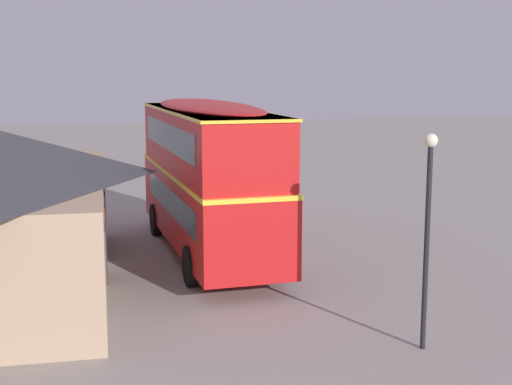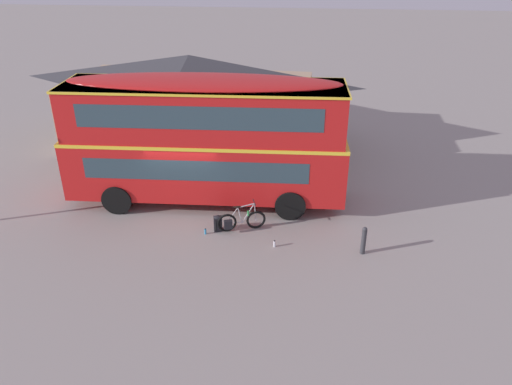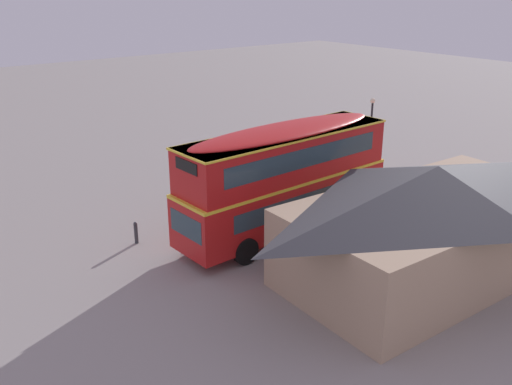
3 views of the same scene
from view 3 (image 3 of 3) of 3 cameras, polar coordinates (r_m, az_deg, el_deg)
ground_plane at (r=25.92m, az=2.96°, el=-3.18°), size 120.00×120.00×0.00m
double_decker_bus at (r=24.09m, az=2.93°, el=1.69°), size 10.26×2.94×4.79m
touring_bicycle at (r=25.55m, az=-2.74°, el=-2.64°), size 1.64×0.77×1.05m
backpack_on_ground at (r=26.05m, az=-1.49°, el=-2.33°), size 0.33×0.34×0.58m
water_bottle_clear_plastic at (r=25.71m, az=-6.19°, el=-3.22°), size 0.07×0.07×0.24m
water_bottle_blue_sports at (r=26.55m, az=-1.18°, el=-2.33°), size 0.07×0.07×0.21m
pub_building at (r=21.86m, az=17.30°, el=-2.63°), size 11.83×6.56×4.24m
street_lamp at (r=31.99m, az=11.46°, el=6.31°), size 0.28×0.28×4.47m
kerb_bollard at (r=24.39m, az=-11.97°, el=-3.93°), size 0.16×0.16×0.97m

